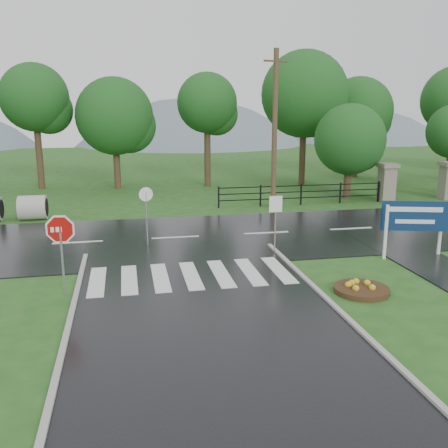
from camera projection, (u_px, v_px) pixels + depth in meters
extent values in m
plane|color=#24531B|center=(220.00, 347.00, 11.61)|extent=(120.00, 120.00, 0.00)
cube|color=black|center=(175.00, 238.00, 21.15)|extent=(90.00, 8.00, 0.04)
cube|color=black|center=(442.00, 270.00, 17.04)|extent=(2.20, 11.00, 0.04)
cube|color=silver|center=(97.00, 281.00, 15.79)|extent=(0.50, 2.80, 0.02)
cube|color=silver|center=(129.00, 279.00, 15.98)|extent=(0.50, 2.80, 0.02)
cube|color=silver|center=(160.00, 277.00, 16.17)|extent=(0.50, 2.80, 0.02)
cube|color=silver|center=(191.00, 275.00, 16.36)|extent=(0.50, 2.80, 0.02)
cube|color=silver|center=(221.00, 273.00, 16.55)|extent=(0.50, 2.80, 0.02)
cube|color=silver|center=(250.00, 271.00, 16.75)|extent=(0.50, 2.80, 0.02)
cube|color=silver|center=(279.00, 270.00, 16.94)|extent=(0.50, 2.80, 0.02)
cube|color=gray|center=(387.00, 185.00, 29.12)|extent=(0.80, 0.80, 2.00)
cube|color=#6B6659|center=(388.00, 165.00, 28.86)|extent=(1.00, 1.00, 0.24)
cube|color=gray|center=(448.00, 183.00, 29.88)|extent=(0.80, 0.80, 2.00)
cube|color=black|center=(301.00, 198.00, 28.26)|extent=(9.50, 0.05, 0.05)
cube|color=black|center=(301.00, 192.00, 28.18)|extent=(9.50, 0.05, 0.05)
cube|color=black|center=(301.00, 186.00, 28.10)|extent=(9.50, 0.05, 0.05)
cube|color=black|center=(219.00, 197.00, 27.31)|extent=(0.08, 0.08, 1.20)
cube|color=black|center=(378.00, 192.00, 29.12)|extent=(0.08, 0.08, 1.20)
sphere|color=slate|center=(193.00, 253.00, 79.14)|extent=(48.00, 48.00, 48.00)
sphere|color=slate|center=(358.00, 219.00, 83.48)|extent=(36.00, 36.00, 36.00)
cylinder|color=#9E9B93|center=(33.00, 208.00, 24.54)|extent=(1.30, 1.20, 1.20)
cube|color=#939399|center=(63.00, 264.00, 14.61)|extent=(0.06, 0.06, 1.92)
cylinder|color=white|center=(60.00, 229.00, 14.37)|extent=(1.14, 0.17, 1.15)
cylinder|color=#AB0E0B|center=(60.00, 229.00, 14.36)|extent=(1.00, 0.16, 1.00)
cube|color=silver|center=(386.00, 232.00, 18.10)|extent=(0.12, 0.12, 2.02)
cube|color=silver|center=(441.00, 229.00, 18.52)|extent=(0.12, 0.12, 2.02)
cube|color=#0C2651|center=(415.00, 216.00, 18.18)|extent=(2.35, 0.70, 1.11)
cube|color=white|center=(416.00, 209.00, 18.09)|extent=(1.85, 0.52, 0.18)
cube|color=white|center=(415.00, 222.00, 18.20)|extent=(1.36, 0.39, 0.15)
cylinder|color=#332111|center=(361.00, 290.00, 15.01)|extent=(1.65, 1.65, 0.17)
cube|color=#939399|center=(275.00, 227.00, 18.71)|extent=(0.04, 0.04, 2.10)
cube|color=white|center=(276.00, 204.00, 18.48)|extent=(0.50, 0.03, 0.61)
cylinder|color=#939399|center=(147.00, 219.00, 19.71)|extent=(0.07, 0.07, 2.23)
cylinder|color=white|center=(146.00, 194.00, 19.46)|extent=(0.55, 0.15, 0.56)
cylinder|color=#473523|center=(275.00, 131.00, 26.56)|extent=(0.28, 0.28, 8.38)
cube|color=brown|center=(276.00, 61.00, 25.74)|extent=(1.45, 0.53, 0.09)
cylinder|color=#3D2B1C|center=(348.00, 174.00, 30.10)|extent=(0.48, 0.48, 2.95)
sphere|color=#164819|center=(350.00, 139.00, 29.63)|extent=(4.22, 4.22, 4.22)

